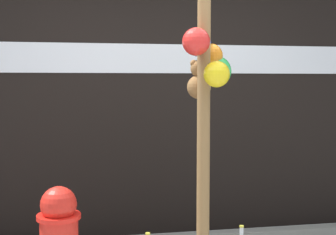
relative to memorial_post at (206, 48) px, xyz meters
The scene contains 2 objects.
building_wall 1.36m from the memorial_post, 98.75° to the left, with size 10.00×0.21×3.24m.
memorial_post is the anchor object (origin of this frame).
Camera 1 is at (-0.67, -2.75, 1.51)m, focal length 49.87 mm.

